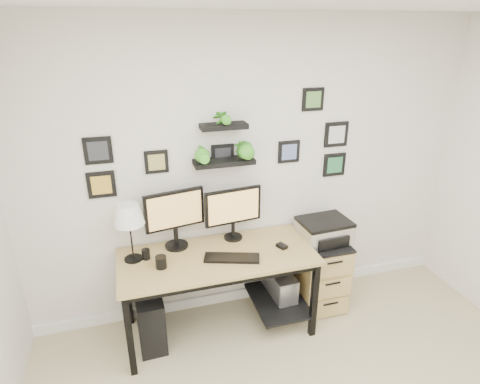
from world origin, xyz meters
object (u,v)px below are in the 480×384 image
object	(u,v)px
mug	(161,262)
printer	(324,230)
pc_tower_black	(150,316)
file_cabinet	(319,272)
monitor_right	(233,210)
monitor_left	(175,215)
table_lamp	(129,216)
pc_tower_grey	(279,291)
desk	(221,265)

from	to	relation	value
mug	printer	bearing A→B (deg)	6.08
pc_tower_black	file_cabinet	distance (m)	1.58
monitor_right	file_cabinet	bearing A→B (deg)	-9.91
monitor_left	pc_tower_black	bearing A→B (deg)	-146.14
table_lamp	pc_tower_grey	bearing A→B (deg)	-2.05
table_lamp	pc_tower_grey	distance (m)	1.56
desk	monitor_right	size ratio (longest dim) A/B	3.17
mug	pc_tower_black	distance (m)	0.58
monitor_right	file_cabinet	world-z (taller)	monitor_right
monitor_left	printer	distance (m)	1.35
desk	mug	world-z (taller)	mug
pc_tower_grey	table_lamp	bearing A→B (deg)	177.95
pc_tower_black	pc_tower_grey	distance (m)	1.18
file_cabinet	printer	bearing A→B (deg)	21.58
pc_tower_black	pc_tower_grey	size ratio (longest dim) A/B	1.10
desk	table_lamp	xyz separation A→B (m)	(-0.70, 0.09, 0.51)
desk	monitor_right	xyz separation A→B (m)	(0.16, 0.20, 0.40)
monitor_right	file_cabinet	xyz separation A→B (m)	(0.79, -0.14, -0.69)
monitor_left	pc_tower_black	size ratio (longest dim) A/B	1.08
desk	table_lamp	world-z (taller)	table_lamp
table_lamp	desk	bearing A→B (deg)	-7.51
printer	monitor_right	bearing A→B (deg)	170.93
mug	pc_tower_black	xyz separation A→B (m)	(-0.12, 0.09, -0.56)
monitor_left	table_lamp	bearing A→B (deg)	-164.90
monitor_right	printer	world-z (taller)	monitor_right
file_cabinet	desk	bearing A→B (deg)	-176.52
mug	file_cabinet	world-z (taller)	mug
table_lamp	pc_tower_black	size ratio (longest dim) A/B	1.01
desk	monitor_left	bearing A→B (deg)	150.55
pc_tower_black	table_lamp	bearing A→B (deg)	127.33
monitor_left	pc_tower_grey	distance (m)	1.24
table_lamp	printer	xyz separation A→B (m)	(1.68, -0.03, -0.36)
desk	monitor_left	distance (m)	0.57
monitor_left	pc_tower_black	world-z (taller)	monitor_left
monitor_left	monitor_right	bearing A→B (deg)	0.85
pc_tower_black	printer	distance (m)	1.69
monitor_left	table_lamp	size ratio (longest dim) A/B	1.06
monitor_right	mug	bearing A→B (deg)	-156.44
monitor_left	file_cabinet	world-z (taller)	monitor_left
desk	file_cabinet	xyz separation A→B (m)	(0.96, 0.06, -0.29)
desk	pc_tower_black	bearing A→B (deg)	-179.84
monitor_right	printer	size ratio (longest dim) A/B	1.10
table_lamp	mug	world-z (taller)	table_lamp
monitor_right	table_lamp	distance (m)	0.87
desk	pc_tower_grey	world-z (taller)	desk
monitor_right	table_lamp	bearing A→B (deg)	-173.04
mug	pc_tower_grey	size ratio (longest dim) A/B	0.23
desk	monitor_right	world-z (taller)	monitor_right
monitor_left	pc_tower_grey	xyz separation A→B (m)	(0.90, -0.14, -0.84)
pc_tower_black	pc_tower_grey	xyz separation A→B (m)	(1.18, 0.05, -0.03)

